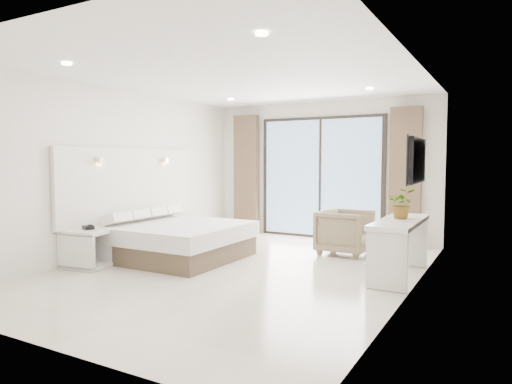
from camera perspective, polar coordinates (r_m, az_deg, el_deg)
ground at (r=6.56m, az=-1.85°, el=-9.69°), size 6.20×6.20×0.00m
room_shell at (r=7.15m, az=-0.03°, el=4.23°), size 4.62×6.22×2.72m
bed at (r=7.38m, az=-10.04°, el=-5.90°), size 1.98×1.88×0.69m
nightstand at (r=7.07m, az=-20.38°, el=-6.67°), size 0.67×0.59×0.54m
phone at (r=7.06m, az=-20.24°, el=-4.18°), size 0.20×0.18×0.06m
console_desk at (r=6.34m, az=17.53°, el=-5.16°), size 0.50×1.61×0.77m
plant at (r=6.40m, az=17.81°, el=-1.79°), size 0.44×0.48×0.32m
armchair at (r=7.70m, az=11.08°, el=-4.65°), size 0.76×0.81×0.81m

